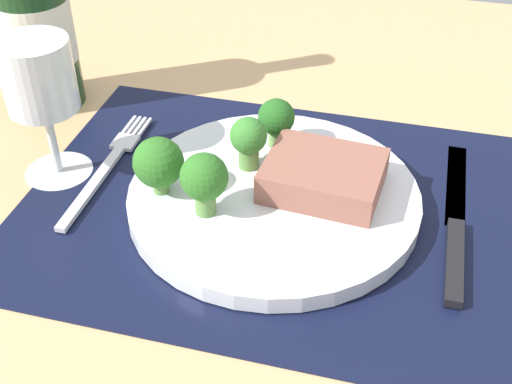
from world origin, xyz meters
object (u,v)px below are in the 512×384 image
object	(u,v)px
steak	(323,176)
wine_bottle	(34,16)
fork	(107,166)
plate	(274,198)
wine_glass	(41,84)
knife	(456,227)

from	to	relation	value
steak	wine_bottle	world-z (taller)	wine_bottle
steak	fork	bearing A→B (deg)	-179.87
plate	wine_bottle	distance (cm)	33.00
wine_glass	plate	bearing A→B (deg)	-0.41
knife	wine_glass	xyz separation A→B (cm)	(-37.99, -0.38, 9.11)
plate	steak	xyz separation A→B (cm)	(4.20, 1.47, 2.24)
steak	wine_glass	xyz separation A→B (cm)	(-25.93, -1.32, 6.37)
wine_bottle	wine_glass	bearing A→B (deg)	-58.73
plate	fork	xyz separation A→B (cm)	(-17.19, 1.42, -0.55)
steak	knife	bearing A→B (deg)	-4.45
steak	fork	distance (cm)	21.57
steak	knife	distance (cm)	12.40
fork	knife	xyz separation A→B (cm)	(33.46, -0.89, 0.05)
steak	wine_bottle	xyz separation A→B (cm)	(-33.38, 10.94, 6.91)
steak	knife	world-z (taller)	steak
plate	knife	size ratio (longest dim) A/B	1.15
knife	plate	bearing A→B (deg)	-178.53
wine_glass	fork	bearing A→B (deg)	15.59
plate	wine_bottle	size ratio (longest dim) A/B	0.89
plate	knife	bearing A→B (deg)	1.87
steak	wine_glass	size ratio (longest dim) A/B	0.74
plate	wine_glass	xyz separation A→B (cm)	(-21.73, 0.15, 8.61)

